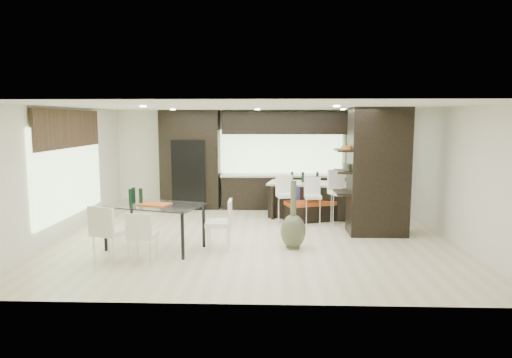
{
  "coord_description": "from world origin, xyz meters",
  "views": [
    {
      "loc": [
        0.34,
        -9.3,
        2.44
      ],
      "look_at": [
        0.0,
        0.6,
        1.15
      ],
      "focal_mm": 32.0,
      "sensor_mm": 36.0,
      "label": 1
    }
  ],
  "objects_px": {
    "chair_near": "(143,239)",
    "chair_far": "(111,236)",
    "stool_mid": "(313,205)",
    "bench": "(311,211)",
    "stool_left": "(286,204)",
    "stool_right": "(340,202)",
    "chair_end": "(219,227)",
    "floor_vase": "(293,215)",
    "kitchen_island": "(310,200)",
    "dining_table": "(155,227)"
  },
  "relations": [
    {
      "from": "bench",
      "to": "chair_near",
      "type": "distance_m",
      "value": 4.59
    },
    {
      "from": "stool_left",
      "to": "chair_near",
      "type": "height_order",
      "value": "stool_left"
    },
    {
      "from": "stool_mid",
      "to": "bench",
      "type": "xyz_separation_m",
      "value": [
        -0.01,
        0.24,
        -0.19
      ]
    },
    {
      "from": "bench",
      "to": "chair_end",
      "type": "relative_size",
      "value": 1.46
    },
    {
      "from": "stool_mid",
      "to": "bench",
      "type": "distance_m",
      "value": 0.31
    },
    {
      "from": "chair_far",
      "to": "chair_end",
      "type": "xyz_separation_m",
      "value": [
        1.76,
        0.83,
        -0.03
      ]
    },
    {
      "from": "kitchen_island",
      "to": "dining_table",
      "type": "xyz_separation_m",
      "value": [
        -3.17,
        -3.02,
        -0.01
      ]
    },
    {
      "from": "stool_left",
      "to": "stool_right",
      "type": "xyz_separation_m",
      "value": [
        1.28,
        -0.02,
        0.05
      ]
    },
    {
      "from": "floor_vase",
      "to": "chair_end",
      "type": "distance_m",
      "value": 1.43
    },
    {
      "from": "floor_vase",
      "to": "chair_near",
      "type": "xyz_separation_m",
      "value": [
        -2.61,
        -0.94,
        -0.24
      ]
    },
    {
      "from": "kitchen_island",
      "to": "floor_vase",
      "type": "height_order",
      "value": "floor_vase"
    },
    {
      "from": "chair_far",
      "to": "stool_left",
      "type": "bearing_deg",
      "value": 63.84
    },
    {
      "from": "stool_left",
      "to": "chair_near",
      "type": "bearing_deg",
      "value": -141.31
    },
    {
      "from": "stool_left",
      "to": "chair_end",
      "type": "bearing_deg",
      "value": -132.12
    },
    {
      "from": "kitchen_island",
      "to": "chair_far",
      "type": "xyz_separation_m",
      "value": [
        -3.73,
        -3.85,
        0.03
      ]
    },
    {
      "from": "bench",
      "to": "chair_far",
      "type": "distance_m",
      "value": 5.01
    },
    {
      "from": "chair_near",
      "to": "stool_right",
      "type": "bearing_deg",
      "value": 42.4
    },
    {
      "from": "stool_mid",
      "to": "stool_right",
      "type": "height_order",
      "value": "stool_right"
    },
    {
      "from": "stool_left",
      "to": "stool_right",
      "type": "bearing_deg",
      "value": -12.85
    },
    {
      "from": "stool_mid",
      "to": "chair_near",
      "type": "xyz_separation_m",
      "value": [
        -3.17,
        -3.08,
        -0.03
      ]
    },
    {
      "from": "dining_table",
      "to": "stool_right",
      "type": "bearing_deg",
      "value": 47.77
    },
    {
      "from": "stool_left",
      "to": "chair_far",
      "type": "distance_m",
      "value": 4.38
    },
    {
      "from": "chair_near",
      "to": "chair_far",
      "type": "distance_m",
      "value": 0.56
    },
    {
      "from": "kitchen_island",
      "to": "chair_near",
      "type": "height_order",
      "value": "kitchen_island"
    },
    {
      "from": "kitchen_island",
      "to": "stool_mid",
      "type": "bearing_deg",
      "value": -79.23
    },
    {
      "from": "kitchen_island",
      "to": "bench",
      "type": "height_order",
      "value": "kitchen_island"
    },
    {
      "from": "bench",
      "to": "stool_left",
      "type": "bearing_deg",
      "value": -178.12
    },
    {
      "from": "stool_right",
      "to": "dining_table",
      "type": "relative_size",
      "value": 0.58
    },
    {
      "from": "kitchen_island",
      "to": "chair_far",
      "type": "height_order",
      "value": "chair_far"
    },
    {
      "from": "kitchen_island",
      "to": "floor_vase",
      "type": "relative_size",
      "value": 1.59
    },
    {
      "from": "dining_table",
      "to": "chair_end",
      "type": "relative_size",
      "value": 2.03
    },
    {
      "from": "stool_right",
      "to": "floor_vase",
      "type": "relative_size",
      "value": 0.78
    },
    {
      "from": "stool_left",
      "to": "dining_table",
      "type": "relative_size",
      "value": 0.51
    },
    {
      "from": "bench",
      "to": "floor_vase",
      "type": "relative_size",
      "value": 0.98
    },
    {
      "from": "stool_mid",
      "to": "chair_far",
      "type": "height_order",
      "value": "chair_far"
    },
    {
      "from": "dining_table",
      "to": "bench",
      "type": "bearing_deg",
      "value": 55.8
    },
    {
      "from": "chair_end",
      "to": "kitchen_island",
      "type": "bearing_deg",
      "value": -34.25
    },
    {
      "from": "stool_left",
      "to": "bench",
      "type": "relative_size",
      "value": 0.71
    },
    {
      "from": "chair_near",
      "to": "dining_table",
      "type": "bearing_deg",
      "value": 93.8
    },
    {
      "from": "chair_far",
      "to": "chair_end",
      "type": "height_order",
      "value": "chair_far"
    },
    {
      "from": "stool_right",
      "to": "dining_table",
      "type": "xyz_separation_m",
      "value": [
        -3.81,
        -2.24,
        -0.08
      ]
    },
    {
      "from": "kitchen_island",
      "to": "dining_table",
      "type": "bearing_deg",
      "value": -125.69
    },
    {
      "from": "chair_near",
      "to": "floor_vase",
      "type": "bearing_deg",
      "value": 23.67
    },
    {
      "from": "stool_mid",
      "to": "dining_table",
      "type": "xyz_separation_m",
      "value": [
        -3.17,
        -2.27,
        -0.01
      ]
    },
    {
      "from": "floor_vase",
      "to": "dining_table",
      "type": "height_order",
      "value": "floor_vase"
    },
    {
      "from": "floor_vase",
      "to": "chair_near",
      "type": "relative_size",
      "value": 1.6
    },
    {
      "from": "stool_right",
      "to": "bench",
      "type": "distance_m",
      "value": 0.75
    },
    {
      "from": "stool_right",
      "to": "floor_vase",
      "type": "xyz_separation_m",
      "value": [
        -1.2,
        -2.1,
        0.14
      ]
    },
    {
      "from": "stool_right",
      "to": "floor_vase",
      "type": "height_order",
      "value": "floor_vase"
    },
    {
      "from": "kitchen_island",
      "to": "stool_left",
      "type": "relative_size",
      "value": 2.27
    }
  ]
}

